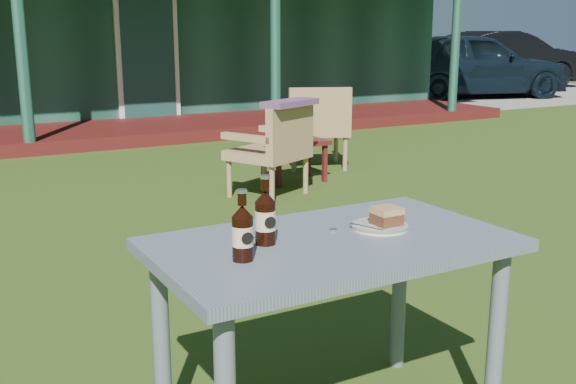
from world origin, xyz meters
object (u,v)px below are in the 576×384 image
cola_bottle_near (265,217)px  armchair_right (317,123)px  car_far (502,60)px  cola_bottle_far (243,232)px  car_near (470,65)px  plate (380,226)px  cafe_table (331,267)px  side_table (294,146)px  cake_slice (387,216)px  armchair_left (275,146)px

cola_bottle_near → armchair_right: size_ratio=0.27×
car_far → cola_bottle_far: (-12.59, -10.82, 0.09)m
car_near → cola_bottle_far: size_ratio=19.10×
plate → cola_bottle_far: bearing=-172.8°
cafe_table → plate: (0.22, 0.02, 0.11)m
armchair_right → side_table: 0.71m
car_far → cola_bottle_near: car_far is taller
cola_bottle_far → cake_slice: bearing=5.9°
car_near → cola_bottle_far: bearing=147.8°
cola_bottle_near → cola_bottle_far: size_ratio=1.04×
cafe_table → armchair_left: armchair_left is taller
cola_bottle_near → cola_bottle_far: (-0.13, -0.11, -0.00)m
cola_bottle_far → side_table: (2.33, 3.72, -0.47)m
car_far → armchair_right: car_far is taller
cafe_table → side_table: bearing=61.7°
car_near → armchair_right: (-7.05, -5.06, -0.24)m
car_near → cafe_table: size_ratio=3.52×
cola_bottle_near → armchair_right: bearing=56.1°
car_far → armchair_left: size_ratio=5.46×
armchair_right → car_near: bearing=35.7°
car_near → cola_bottle_near: car_near is taller
armchair_left → side_table: (0.45, 0.44, -0.11)m
side_table → car_near: bearing=36.0°
car_near → plate: 13.07m
armchair_right → side_table: bearing=-140.1°
cola_bottle_far → armchair_right: cola_bottle_far is taller
car_near → cafe_table: car_near is taller
cola_bottle_far → side_table: cola_bottle_far is taller
side_table → armchair_left: bearing=-135.3°
plate → cola_bottle_far: size_ratio=0.92×
car_near → plate: size_ratio=20.72×
car_near → side_table: car_near is taller
plate → side_table: plate is taller
cola_bottle_far → side_table: 4.41m
car_near → car_far: 3.12m
armchair_left → side_table: size_ratio=1.33×
side_table → car_far: bearing=34.7°
cake_slice → armchair_left: size_ratio=0.12×
plate → cola_bottle_far: cola_bottle_far is taller
cola_bottle_near → cake_slice: bearing=-6.1°
plate → armchair_right: (2.29, 4.10, -0.24)m
car_near → car_far: bearing=-44.3°
cake_slice → cola_bottle_far: (-0.59, -0.06, 0.04)m
cake_slice → side_table: cake_slice is taller
plate → armchair_left: 3.47m
cola_bottle_far → armchair_left: size_ratio=0.28×
car_near → armchair_right: bearing=140.5°
car_near → armchair_left: (-8.03, -5.95, -0.27)m
cake_slice → armchair_left: 3.48m
cola_bottle_far → side_table: bearing=58.0°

